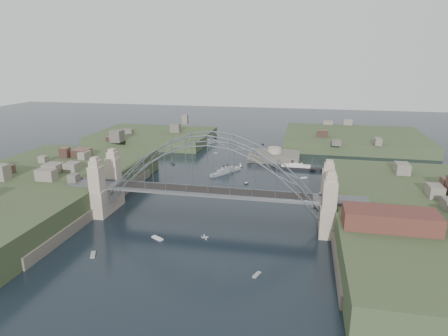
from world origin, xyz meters
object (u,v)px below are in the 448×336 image
wharf_shed (390,219)px  ocean_liner (296,168)px  bridge (211,178)px  fort_island (274,160)px  naval_cruiser_near (226,171)px  naval_cruiser_far (202,143)px

wharf_shed → ocean_liner: 73.53m
bridge → wharf_shed: bridge is taller
fort_island → naval_cruiser_near: bearing=-124.2°
wharf_shed → naval_cruiser_far: (-71.20, 106.53, -9.05)m
wharf_shed → naval_cruiser_near: 77.26m
bridge → wharf_shed: 46.23m
bridge → naval_cruiser_near: (-5.00, 45.01, -11.59)m
fort_island → naval_cruiser_near: fort_island is taller
naval_cruiser_near → naval_cruiser_far: bearing=115.0°
naval_cruiser_near → ocean_liner: size_ratio=0.69×
wharf_shed → ocean_liner: (-22.07, 69.53, -9.20)m
bridge → naval_cruiser_far: size_ratio=5.25×
naval_cruiser_far → wharf_shed: bearing=-56.2°
naval_cruiser_near → wharf_shed: bearing=-50.3°
bridge → ocean_liner: size_ratio=4.00×
bridge → ocean_liner: bridge is taller
fort_island → ocean_liner: bearing=-55.5°
ocean_liner → wharf_shed: bearing=-72.4°
wharf_shed → bridge: bearing=162.3°
naval_cruiser_near → naval_cruiser_far: size_ratio=0.91×
bridge → ocean_liner: (21.93, 55.53, -11.52)m
bridge → naval_cruiser_far: 97.11m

